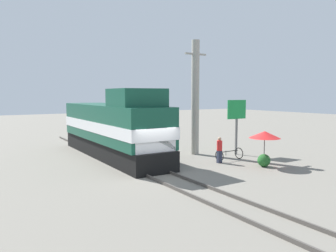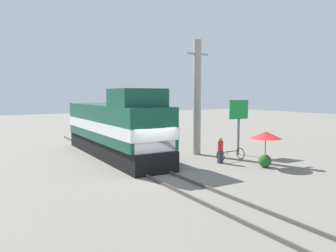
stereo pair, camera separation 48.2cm
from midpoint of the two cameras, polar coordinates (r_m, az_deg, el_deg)
name	(u,v)px [view 2 (the right image)]	position (r m, az deg, el deg)	size (l,w,h in m)	color
ground_plane	(154,173)	(18.08, -1.75, -8.26)	(120.00, 120.00, 0.00)	slate
rail_near	(142,174)	(17.74, -3.81, -8.29)	(0.08, 35.61, 0.15)	#4C4742
rail_far	(165,171)	(18.41, 0.22, -7.77)	(0.08, 35.61, 0.15)	#4C4742
locomotive	(116,128)	(22.73, -8.52, -0.42)	(2.97, 12.92, 4.64)	black
utility_pole	(197,98)	(23.47, 5.67, 4.96)	(1.80, 0.56, 8.12)	#9E998E
vendor_umbrella	(266,135)	(20.23, 17.31, -1.50)	(1.85, 1.85, 2.13)	#4C4C4C
billboard_sign	(239,114)	(23.81, 12.79, 2.03)	(1.70, 0.12, 3.92)	#595959
shrub_cluster	(265,161)	(20.39, 17.18, -5.83)	(0.76, 0.76, 0.76)	#236028
person_bystander	(220,149)	(20.85, 9.76, -4.00)	(0.34, 0.34, 1.64)	#2D3347
bicycle	(231,155)	(21.87, 11.48, -4.92)	(1.82, 0.80, 0.75)	black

